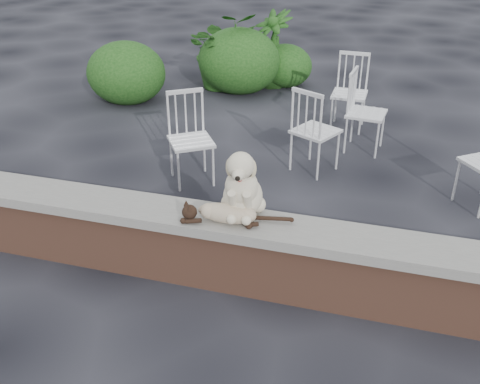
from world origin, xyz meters
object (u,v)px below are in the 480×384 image
(cat, at_px, (226,212))
(potted_plant_b, at_px, (273,49))
(chair_a, at_px, (191,140))
(chair_e, at_px, (367,112))
(chair_c, at_px, (316,130))
(potted_plant_a, at_px, (222,50))
(chair_b, at_px, (350,93))
(dog, at_px, (243,180))

(cat, relative_size, potted_plant_b, 0.83)
(chair_a, bearing_deg, chair_e, 4.22)
(chair_e, xyz_separation_m, chair_c, (-0.48, -0.69, 0.00))
(chair_e, distance_m, chair_c, 0.84)
(potted_plant_b, bearing_deg, potted_plant_a, -156.60)
(cat, bearing_deg, potted_plant_b, 91.27)
(chair_a, distance_m, potted_plant_a, 3.18)
(chair_c, xyz_separation_m, potted_plant_b, (-1.12, 2.80, 0.10))
(chair_b, bearing_deg, chair_e, -66.64)
(chair_c, xyz_separation_m, potted_plant_a, (-1.84, 2.49, 0.11))
(chair_a, relative_size, chair_e, 1.00)
(potted_plant_a, bearing_deg, chair_e, -37.93)
(chair_b, relative_size, potted_plant_a, 0.81)
(dog, xyz_separation_m, potted_plant_a, (-1.61, 4.53, -0.28))
(chair_c, bearing_deg, chair_b, -72.71)
(dog, distance_m, cat, 0.26)
(cat, xyz_separation_m, potted_plant_a, (-1.53, 4.68, -0.08))
(chair_a, height_order, chair_e, same)
(dog, height_order, potted_plant_b, potted_plant_b)
(dog, height_order, chair_b, dog)
(cat, bearing_deg, chair_b, 73.51)
(chair_a, xyz_separation_m, chair_b, (1.40, 1.93, 0.00))
(cat, xyz_separation_m, chair_c, (0.31, 2.19, -0.19))
(chair_e, distance_m, chair_b, 0.68)
(dog, bearing_deg, chair_e, 67.54)
(cat, relative_size, chair_e, 1.02)
(chair_e, bearing_deg, chair_c, 151.57)
(chair_e, distance_m, potted_plant_a, 2.94)
(chair_e, relative_size, potted_plant_b, 0.82)
(dog, relative_size, chair_b, 0.59)
(chair_c, relative_size, chair_b, 1.00)
(potted_plant_a, bearing_deg, potted_plant_b, 23.40)
(chair_b, bearing_deg, chair_c, -98.35)
(cat, distance_m, potted_plant_a, 4.93)
(chair_e, height_order, chair_b, same)
(dog, xyz_separation_m, chair_e, (0.71, 2.73, -0.39))
(potted_plant_a, bearing_deg, cat, -71.92)
(dog, relative_size, potted_plant_a, 0.48)
(dog, xyz_separation_m, cat, (-0.08, -0.15, -0.20))
(chair_c, distance_m, potted_plant_a, 3.10)
(chair_b, xyz_separation_m, potted_plant_b, (-1.34, 1.49, 0.10))
(chair_a, distance_m, chair_b, 2.39)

